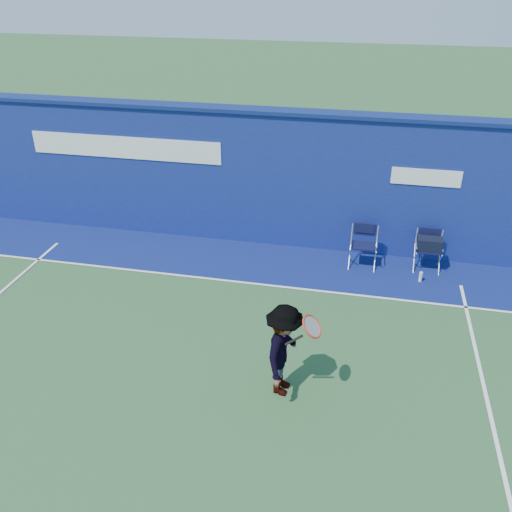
% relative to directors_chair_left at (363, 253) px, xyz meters
% --- Properties ---
extents(ground, '(80.00, 80.00, 0.00)m').
position_rel_directors_chair_left_xyz_m(ground, '(-2.49, -4.44, -0.30)').
color(ground, '#2D542D').
rests_on(ground, ground).
extents(stadium_wall, '(24.00, 0.50, 3.08)m').
position_rel_directors_chair_left_xyz_m(stadium_wall, '(-2.49, 0.76, 1.25)').
color(stadium_wall, navy).
rests_on(stadium_wall, ground).
extents(out_of_bounds_strip, '(24.00, 1.80, 0.01)m').
position_rel_directors_chair_left_xyz_m(out_of_bounds_strip, '(-2.49, -0.34, -0.30)').
color(out_of_bounds_strip, navy).
rests_on(out_of_bounds_strip, ground).
extents(court_lines, '(24.00, 12.00, 0.01)m').
position_rel_directors_chair_left_xyz_m(court_lines, '(-2.49, -3.84, -0.29)').
color(court_lines, white).
rests_on(court_lines, out_of_bounds_strip).
extents(directors_chair_left, '(0.54, 0.50, 0.91)m').
position_rel_directors_chair_left_xyz_m(directors_chair_left, '(0.00, 0.00, 0.00)').
color(directors_chair_left, silver).
rests_on(directors_chair_left, ground).
extents(directors_chair_right, '(0.52, 0.46, 0.86)m').
position_rel_directors_chair_left_xyz_m(directors_chair_right, '(1.34, 0.12, 0.06)').
color(directors_chair_right, silver).
rests_on(directors_chair_right, ground).
extents(water_bottle, '(0.07, 0.07, 0.22)m').
position_rel_directors_chair_left_xyz_m(water_bottle, '(1.21, -0.43, -0.19)').
color(water_bottle, white).
rests_on(water_bottle, ground).
extents(tennis_player, '(0.92, 1.04, 1.52)m').
position_rel_directors_chair_left_xyz_m(tennis_player, '(-1.04, -4.16, 0.46)').
color(tennis_player, '#EA4738').
rests_on(tennis_player, ground).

